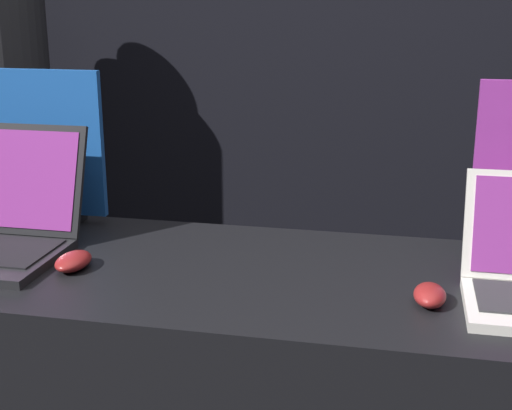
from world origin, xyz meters
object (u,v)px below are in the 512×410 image
Objects in this scene: mouse_back at (430,295)px; person_bystander at (12,169)px; mouse_front at (73,261)px; promo_stand_front at (45,151)px.

person_bystander is (-1.52, 1.07, -0.08)m from mouse_back.
mouse_front is at bearing -53.87° from person_bystander.
person_bystander reaches higher than promo_stand_front.
person_bystander is (-0.55, 0.73, -0.24)m from promo_stand_front.
mouse_back is at bearing -35.24° from person_bystander.
mouse_back reaches higher than mouse_front.
mouse_front is 0.28× the size of promo_stand_front.
person_bystander reaches higher than mouse_front.
mouse_back is 1.86m from person_bystander.
promo_stand_front is (-0.21, 0.31, 0.17)m from mouse_front.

